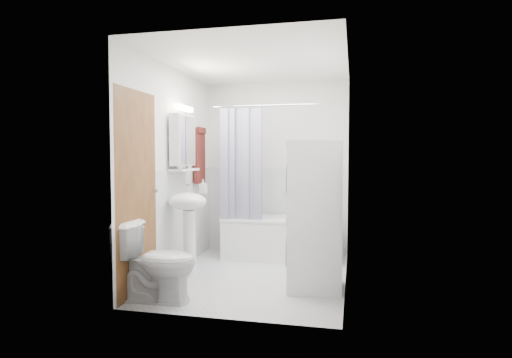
% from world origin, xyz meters
% --- Properties ---
extents(floor, '(2.60, 2.60, 0.00)m').
position_xyz_m(floor, '(0.00, 0.00, 0.00)').
color(floor, silver).
rests_on(floor, ground).
extents(room_walls, '(2.60, 2.60, 2.60)m').
position_xyz_m(room_walls, '(0.00, 0.00, 1.49)').
color(room_walls, silver).
rests_on(room_walls, ground).
extents(wainscot, '(1.98, 2.58, 2.58)m').
position_xyz_m(wainscot, '(0.00, 0.29, 0.60)').
color(wainscot, white).
rests_on(wainscot, ground).
extents(door, '(0.05, 2.00, 2.00)m').
position_xyz_m(door, '(-0.95, -0.55, 1.00)').
color(door, brown).
rests_on(door, ground).
extents(bathtub, '(1.43, 0.68, 0.55)m').
position_xyz_m(bathtub, '(0.10, 0.92, 0.30)').
color(bathtub, white).
rests_on(bathtub, ground).
extents(tub_spout, '(0.04, 0.12, 0.04)m').
position_xyz_m(tub_spout, '(0.30, 1.25, 0.87)').
color(tub_spout, silver).
rests_on(tub_spout, room_walls).
extents(curtain_rod, '(1.61, 0.02, 0.02)m').
position_xyz_m(curtain_rod, '(0.10, 0.64, 2.00)').
color(curtain_rod, silver).
rests_on(curtain_rod, room_walls).
extents(shower_curtain, '(0.55, 0.02, 1.45)m').
position_xyz_m(shower_curtain, '(-0.33, 0.64, 1.25)').
color(shower_curtain, '#131742').
rests_on(shower_curtain, curtain_rod).
extents(sink, '(0.44, 0.37, 1.04)m').
position_xyz_m(sink, '(-0.75, -0.13, 0.70)').
color(sink, white).
rests_on(sink, ground).
extents(medicine_cabinet, '(0.13, 0.50, 0.71)m').
position_xyz_m(medicine_cabinet, '(-0.90, 0.10, 1.57)').
color(medicine_cabinet, white).
rests_on(medicine_cabinet, room_walls).
extents(shelf, '(0.18, 0.54, 0.02)m').
position_xyz_m(shelf, '(-0.89, 0.10, 1.20)').
color(shelf, silver).
rests_on(shelf, room_walls).
extents(shower_caddy, '(0.22, 0.06, 0.02)m').
position_xyz_m(shower_caddy, '(0.35, 1.24, 1.15)').
color(shower_caddy, silver).
rests_on(shower_caddy, room_walls).
extents(towel, '(0.07, 0.31, 0.76)m').
position_xyz_m(towel, '(-0.94, 0.75, 1.39)').
color(towel, '#5C2217').
rests_on(towel, room_walls).
extents(washer_dryer, '(0.60, 0.59, 1.51)m').
position_xyz_m(washer_dryer, '(0.68, -0.30, 0.76)').
color(washer_dryer, white).
rests_on(washer_dryer, ground).
extents(toilet, '(0.78, 0.47, 0.74)m').
position_xyz_m(toilet, '(-0.72, -1.00, 0.37)').
color(toilet, white).
rests_on(toilet, ground).
extents(soap_pump, '(0.08, 0.17, 0.08)m').
position_xyz_m(soap_pump, '(-0.71, 0.25, 0.95)').
color(soap_pump, gray).
rests_on(soap_pump, sink).
extents(shelf_bottle, '(0.07, 0.18, 0.07)m').
position_xyz_m(shelf_bottle, '(-0.89, -0.05, 1.25)').
color(shelf_bottle, gray).
rests_on(shelf_bottle, shelf).
extents(shelf_cup, '(0.10, 0.09, 0.10)m').
position_xyz_m(shelf_cup, '(-0.89, 0.22, 1.26)').
color(shelf_cup, gray).
rests_on(shelf_cup, shelf).
extents(shampoo_a, '(0.13, 0.17, 0.13)m').
position_xyz_m(shampoo_a, '(0.35, 1.24, 1.23)').
color(shampoo_a, gray).
rests_on(shampoo_a, shower_caddy).
extents(shampoo_b, '(0.08, 0.21, 0.08)m').
position_xyz_m(shampoo_b, '(0.47, 1.24, 1.20)').
color(shampoo_b, '#2A61A8').
rests_on(shampoo_b, shower_caddy).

